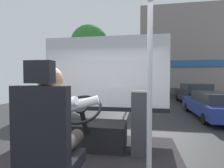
# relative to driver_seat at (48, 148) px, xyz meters

# --- Properties ---
(ground) EXTENTS (18.00, 44.00, 0.06)m
(ground) POSITION_rel_driver_seat_xyz_m (0.06, 9.22, -1.30)
(ground) COLOR #2F2F2F
(driver_seat) EXTENTS (0.48, 0.48, 1.27)m
(driver_seat) POSITION_rel_driver_seat_xyz_m (0.00, 0.00, 0.00)
(driver_seat) COLOR black
(driver_seat) RESTS_ON bus_floor
(bus_driver) EXTENTS (0.76, 0.57, 0.82)m
(bus_driver) POSITION_rel_driver_seat_xyz_m (-0.00, 0.12, 0.20)
(bus_driver) COLOR #332D28
(bus_driver) RESTS_ON driver_seat
(steering_console) EXTENTS (1.10, 1.06, 0.88)m
(steering_console) POSITION_rel_driver_seat_xyz_m (0.00, 1.34, -0.30)
(steering_console) COLOR black
(steering_console) RESTS_ON bus_floor
(handrail_pole) EXTENTS (0.04, 0.04, 2.27)m
(handrail_pole) POSITION_rel_driver_seat_xyz_m (0.86, 0.12, 0.61)
(handrail_pole) COLOR #B7B7BC
(handrail_pole) RESTS_ON bus_floor
(fare_box) EXTENTS (0.24, 0.20, 0.94)m
(fare_box) POSITION_rel_driver_seat_xyz_m (0.77, 1.19, -0.06)
(fare_box) COLOR #333338
(fare_box) RESTS_ON bus_floor
(windshield_panel) EXTENTS (2.50, 0.08, 1.48)m
(windshield_panel) POSITION_rel_driver_seat_xyz_m (0.06, 2.04, 0.52)
(windshield_panel) COLOR silver
(street_tree) EXTENTS (2.63, 2.63, 5.54)m
(street_tree) POSITION_rel_driver_seat_xyz_m (-2.83, 10.53, 2.91)
(street_tree) COLOR #4C3828
(street_tree) RESTS_ON ground
(shop_building) EXTENTS (9.94, 4.48, 8.69)m
(shop_building) POSITION_rel_driver_seat_xyz_m (5.57, 17.93, 3.07)
(shop_building) COLOR gray
(shop_building) RESTS_ON ground
(parked_car_blue) EXTENTS (1.78, 4.49, 1.21)m
(parked_car_blue) POSITION_rel_driver_seat_xyz_m (4.07, 7.42, -0.65)
(parked_car_blue) COLOR navy
(parked_car_blue) RESTS_ON ground
(parked_car_black) EXTENTS (1.98, 4.37, 1.46)m
(parked_car_black) POSITION_rel_driver_seat_xyz_m (4.54, 12.11, -0.53)
(parked_car_black) COLOR black
(parked_car_black) RESTS_ON ground
(parked_car_charcoal) EXTENTS (1.80, 4.15, 1.44)m
(parked_car_charcoal) POSITION_rel_driver_seat_xyz_m (4.16, 17.44, -0.54)
(parked_car_charcoal) COLOR #474C51
(parked_car_charcoal) RESTS_ON ground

